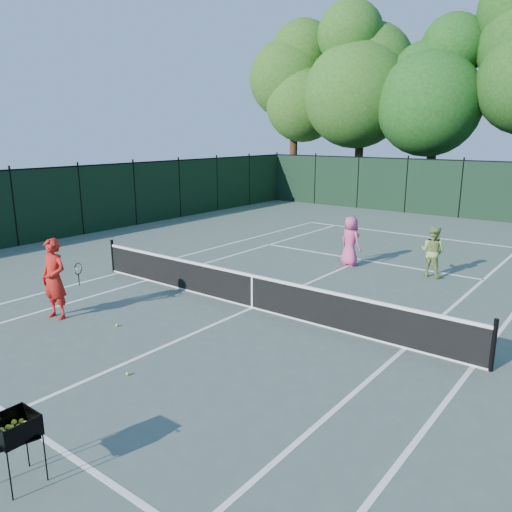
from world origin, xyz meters
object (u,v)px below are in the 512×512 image
Objects in this scene: player_green at (433,252)px; loose_ball_near_cart at (128,374)px; loose_ball_midcourt at (117,325)px; player_pink at (350,241)px; coach at (54,279)px; ball_hopper at (15,427)px.

player_green is 10.43m from loose_ball_near_cart.
loose_ball_midcourt is (-2.17, 1.40, 0.00)m from loose_ball_near_cart.
loose_ball_near_cart is 1.00× the size of loose_ball_midcourt.
loose_ball_midcourt is (-1.71, -8.41, -0.81)m from player_pink.
loose_ball_midcourt is (1.65, 0.51, -0.96)m from coach.
player_green is at bearing 77.62° from loose_ball_near_cart.
ball_hopper is 14.17× the size of loose_ball_midcourt.
loose_ball_near_cart and loose_ball_midcourt have the same top height.
player_green is at bearing 100.88° from ball_hopper.
loose_ball_midcourt is at bearing 97.78° from player_pink.
loose_ball_midcourt is (-4.40, -8.75, -0.78)m from player_green.
loose_ball_near_cart is (0.46, -9.81, -0.81)m from player_pink.
coach is 9.53m from player_pink.
ball_hopper is (-0.94, -12.89, -0.00)m from player_green.
loose_ball_near_cart is at bearing 130.38° from ball_hopper.
loose_ball_midcourt is at bearing 145.00° from ball_hopper.
player_green is 23.81× the size of loose_ball_near_cart.
player_green is at bearing -153.33° from player_pink.
player_pink is at bearing 15.17° from player_green.
ball_hopper is 14.17× the size of loose_ball_near_cart.
coach is 1.23× the size of player_green.
loose_ball_near_cart is 2.58m from loose_ball_midcourt.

